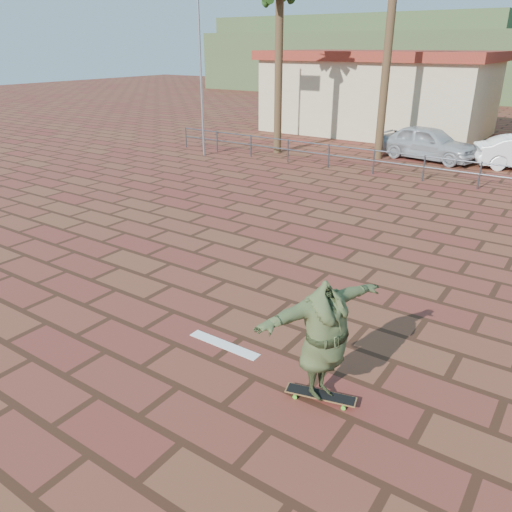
{
  "coord_description": "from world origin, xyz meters",
  "views": [
    {
      "loc": [
        5.35,
        -6.96,
        4.82
      ],
      "look_at": [
        -0.02,
        0.82,
        0.8
      ],
      "focal_mm": 35.0,
      "sensor_mm": 36.0,
      "label": 1
    }
  ],
  "objects": [
    {
      "name": "ground",
      "position": [
        0.0,
        0.0,
        0.0
      ],
      "size": [
        120.0,
        120.0,
        0.0
      ],
      "primitive_type": "plane",
      "color": "brown",
      "rests_on": "ground"
    },
    {
      "name": "paint_stripe",
      "position": [
        0.7,
        -1.2,
        0.0
      ],
      "size": [
        1.4,
        0.22,
        0.01
      ],
      "primitive_type": "cube",
      "color": "white",
      "rests_on": "ground"
    },
    {
      "name": "guardrail",
      "position": [
        0.0,
        12.0,
        0.68
      ],
      "size": [
        24.06,
        0.06,
        1.0
      ],
      "color": "#47494F",
      "rests_on": "ground"
    },
    {
      "name": "flagpole",
      "position": [
        -9.87,
        11.0,
        4.64
      ],
      "size": [
        1.3,
        0.1,
        8.0
      ],
      "color": "gray",
      "rests_on": "ground"
    },
    {
      "name": "building_west",
      "position": [
        -6.0,
        22.0,
        2.28
      ],
      "size": [
        12.6,
        7.6,
        4.5
      ],
      "color": "beige",
      "rests_on": "ground"
    },
    {
      "name": "hill_back",
      "position": [
        -22.0,
        56.0,
        4.0
      ],
      "size": [
        35.0,
        14.0,
        8.0
      ],
      "primitive_type": "cube",
      "color": "#384C28",
      "rests_on": "ground"
    },
    {
      "name": "longboard",
      "position": [
        2.77,
        -1.55,
        0.08
      ],
      "size": [
        1.06,
        0.48,
        0.1
      ],
      "rotation": [
        0.0,
        0.0,
        0.26
      ],
      "color": "olive",
      "rests_on": "ground"
    },
    {
      "name": "skateboarder",
      "position": [
        2.77,
        -1.55,
        1.02
      ],
      "size": [
        1.34,
        2.33,
        1.83
      ],
      "primitive_type": "imported",
      "rotation": [
        0.0,
        0.0,
        1.23
      ],
      "color": "#3F4B28",
      "rests_on": "longboard"
    },
    {
      "name": "car_silver",
      "position": [
        -1.09,
        16.0,
        0.75
      ],
      "size": [
        4.62,
        2.45,
        1.5
      ],
      "primitive_type": "imported",
      "rotation": [
        0.0,
        0.0,
        1.41
      ],
      "color": "#A7ABAE",
      "rests_on": "ground"
    }
  ]
}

